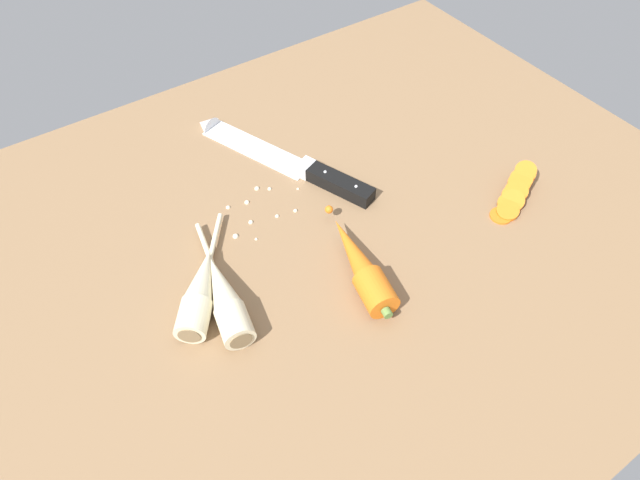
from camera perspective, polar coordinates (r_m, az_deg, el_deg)
name	(u,v)px	position (r cm, az deg, el deg)	size (l,w,h in cm)	color
ground_plane	(312,247)	(79.94, -0.80, -0.71)	(120.00, 90.00, 4.00)	brown
chefs_knife	(277,156)	(89.99, -4.53, 8.66)	(15.83, 33.54, 4.18)	silver
whole_carrot	(361,266)	(72.82, 4.28, -2.67)	(7.31, 19.66, 4.20)	orange
parsnip_front	(225,297)	(70.86, -9.86, -5.88)	(6.47, 21.00, 4.00)	beige
parsnip_mid_left	(200,290)	(72.09, -12.33, -5.11)	(14.37, 17.80, 4.00)	beige
carrot_slice_stack	(515,193)	(87.59, 19.60, 4.67)	(11.26, 6.71, 4.03)	orange
mince_crumbs	(272,205)	(82.54, -5.06, 3.62)	(20.25, 9.93, 0.87)	beige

